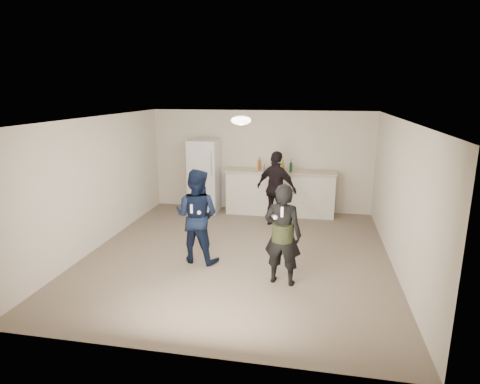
% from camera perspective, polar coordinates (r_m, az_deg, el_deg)
% --- Properties ---
extents(floor, '(6.00, 6.00, 0.00)m').
position_cam_1_polar(floor, '(7.58, -0.29, -8.83)').
color(floor, '#6B5B4C').
rests_on(floor, ground).
extents(ceiling, '(6.00, 6.00, 0.00)m').
position_cam_1_polar(ceiling, '(6.98, -0.31, 10.39)').
color(ceiling, silver).
rests_on(ceiling, wall_back).
extents(wall_back, '(6.00, 0.00, 6.00)m').
position_cam_1_polar(wall_back, '(10.08, 2.98, 4.42)').
color(wall_back, beige).
rests_on(wall_back, floor).
extents(wall_front, '(6.00, 0.00, 6.00)m').
position_cam_1_polar(wall_front, '(4.41, -7.87, -8.85)').
color(wall_front, beige).
rests_on(wall_front, floor).
extents(wall_left, '(0.00, 6.00, 6.00)m').
position_cam_1_polar(wall_left, '(8.15, -19.64, 1.23)').
color(wall_left, beige).
rests_on(wall_left, floor).
extents(wall_right, '(0.00, 6.00, 6.00)m').
position_cam_1_polar(wall_right, '(7.19, 21.74, -0.62)').
color(wall_right, beige).
rests_on(wall_right, floor).
extents(counter, '(2.60, 0.56, 1.05)m').
position_cam_1_polar(counter, '(9.85, 5.72, -0.18)').
color(counter, silver).
rests_on(counter, floor).
extents(counter_top, '(2.68, 0.64, 0.04)m').
position_cam_1_polar(counter_top, '(9.73, 5.80, 2.93)').
color(counter_top, '#BAA590').
rests_on(counter_top, counter).
extents(fridge, '(0.70, 0.70, 1.80)m').
position_cam_1_polar(fridge, '(10.03, -5.08, 2.30)').
color(fridge, silver).
rests_on(fridge, floor).
extents(fridge_handle, '(0.02, 0.02, 0.60)m').
position_cam_1_polar(fridge_handle, '(9.53, -4.11, 4.14)').
color(fridge_handle, '#B7B7BB').
rests_on(fridge_handle, fridge).
extents(ceiling_dome, '(0.36, 0.36, 0.16)m').
position_cam_1_polar(ceiling_dome, '(7.28, 0.15, 10.16)').
color(ceiling_dome, white).
rests_on(ceiling_dome, ceiling).
extents(shaker, '(0.08, 0.08, 0.17)m').
position_cam_1_polar(shaker, '(9.62, 3.35, 3.49)').
color(shaker, '#AFAEB3').
rests_on(shaker, counter_top).
extents(man, '(0.90, 0.75, 1.67)m').
position_cam_1_polar(man, '(7.07, -6.17, -3.40)').
color(man, '#0F1E40').
rests_on(man, floor).
extents(woman, '(0.65, 0.48, 1.62)m').
position_cam_1_polar(woman, '(6.26, 6.10, -6.04)').
color(woman, black).
rests_on(woman, floor).
extents(camo_shorts, '(0.34, 0.34, 0.28)m').
position_cam_1_polar(camo_shorts, '(6.25, 6.11, -5.68)').
color(camo_shorts, '#2E3B1A').
rests_on(camo_shorts, woman).
extents(spectator, '(1.07, 0.80, 1.69)m').
position_cam_1_polar(spectator, '(8.94, 5.19, 0.45)').
color(spectator, black).
rests_on(spectator, floor).
extents(remote_man, '(0.04, 0.04, 0.15)m').
position_cam_1_polar(remote_man, '(6.75, -6.90, -2.37)').
color(remote_man, white).
rests_on(remote_man, man).
extents(nunchuk_man, '(0.07, 0.07, 0.07)m').
position_cam_1_polar(nunchuk_man, '(6.77, -5.84, -2.93)').
color(nunchuk_man, white).
rests_on(nunchuk_man, man).
extents(remote_woman, '(0.04, 0.04, 0.15)m').
position_cam_1_polar(remote_woman, '(5.88, 6.00, -2.84)').
color(remote_woman, white).
rests_on(remote_woman, woman).
extents(nunchuk_woman, '(0.07, 0.07, 0.07)m').
position_cam_1_polar(nunchuk_woman, '(5.95, 5.04, -3.63)').
color(nunchuk_woman, white).
rests_on(nunchuk_woman, woman).
extents(bottle_cluster, '(0.84, 0.33, 0.26)m').
position_cam_1_polar(bottle_cluster, '(9.69, 5.09, 3.69)').
color(bottle_cluster, white).
rests_on(bottle_cluster, counter_top).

